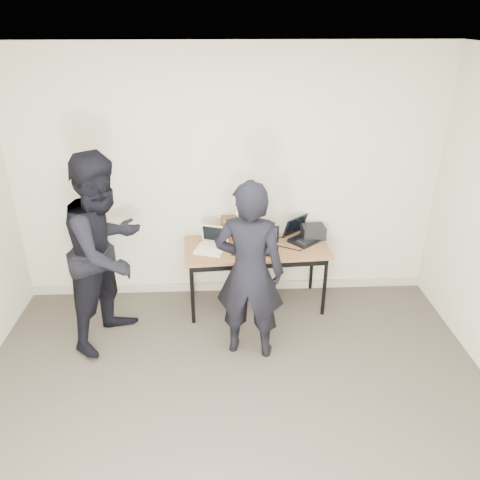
{
  "coord_description": "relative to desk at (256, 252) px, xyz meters",
  "views": [
    {
      "loc": [
        -0.09,
        -2.44,
        2.92
      ],
      "look_at": [
        0.1,
        1.6,
        0.95
      ],
      "focal_mm": 35.0,
      "sensor_mm": 36.0,
      "label": 1
    }
  ],
  "objects": [
    {
      "name": "person_typist",
      "position": [
        -0.13,
        -0.76,
        0.2
      ],
      "size": [
        0.7,
        0.53,
        1.71
      ],
      "primitive_type": "imported",
      "rotation": [
        0.0,
        0.0,
        2.93
      ],
      "color": "black",
      "rests_on": "ground"
    },
    {
      "name": "baseboard",
      "position": [
        -0.29,
        0.33,
        -0.61
      ],
      "size": [
        4.5,
        0.03,
        0.1
      ],
      "primitive_type": "cube",
      "color": "#ADA28F",
      "rests_on": "ground"
    },
    {
      "name": "tissue",
      "position": [
        -0.15,
        0.23,
        0.34
      ],
      "size": [
        0.14,
        0.11,
        0.08
      ],
      "primitive_type": "ellipsoid",
      "rotation": [
        0.0,
        0.0,
        0.12
      ],
      "color": "white",
      "rests_on": "leather_satchel"
    },
    {
      "name": "desk",
      "position": [
        0.0,
        0.0,
        0.0
      ],
      "size": [
        1.54,
        0.74,
        0.72
      ],
      "rotation": [
        0.0,
        0.0,
        0.06
      ],
      "color": "brown",
      "rests_on": "ground"
    },
    {
      "name": "laptop_right",
      "position": [
        0.5,
        0.15,
        0.11
      ],
      "size": [
        0.45,
        0.45,
        0.24
      ],
      "rotation": [
        0.0,
        0.0,
        0.71
      ],
      "color": "black",
      "rests_on": "desk"
    },
    {
      "name": "laptop_center",
      "position": [
        0.07,
        -0.05,
        0.11
      ],
      "size": [
        0.34,
        0.33,
        0.23
      ],
      "rotation": [
        0.0,
        0.0,
        -0.12
      ],
      "color": "black",
      "rests_on": "desk"
    },
    {
      "name": "power_brick",
      "position": [
        -0.22,
        -0.17,
        0.08
      ],
      "size": [
        0.1,
        0.07,
        0.03
      ],
      "primitive_type": "cube",
      "rotation": [
        0.0,
        0.0,
        -0.16
      ],
      "color": "black",
      "rests_on": "desk"
    },
    {
      "name": "person_observer",
      "position": [
        -1.43,
        -0.46,
        0.28
      ],
      "size": [
        1.06,
        1.14,
        1.89
      ],
      "primitive_type": "imported",
      "rotation": [
        0.0,
        0.0,
        1.1
      ],
      "color": "black",
      "rests_on": "ground"
    },
    {
      "name": "cables",
      "position": [
        0.1,
        0.01,
        0.06
      ],
      "size": [
        1.15,
        0.41,
        0.01
      ],
      "rotation": [
        0.0,
        0.0,
        -0.07
      ],
      "color": "silver",
      "rests_on": "desk"
    },
    {
      "name": "equipment_box",
      "position": [
        0.63,
        0.19,
        0.13
      ],
      "size": [
        0.25,
        0.22,
        0.14
      ],
      "primitive_type": "cube",
      "rotation": [
        0.0,
        0.0,
        0.07
      ],
      "color": "black",
      "rests_on": "desk"
    },
    {
      "name": "laptop_beige",
      "position": [
        -0.47,
        -0.04,
        0.11
      ],
      "size": [
        0.36,
        0.36,
        0.23
      ],
      "rotation": [
        0.0,
        0.0,
        -0.33
      ],
      "color": "beige",
      "rests_on": "desk"
    },
    {
      "name": "room",
      "position": [
        -0.29,
        -1.91,
        0.69
      ],
      "size": [
        4.6,
        4.6,
        2.8
      ],
      "color": "#443C34",
      "rests_on": "ground"
    },
    {
      "name": "leather_satchel",
      "position": [
        -0.18,
        0.23,
        0.19
      ],
      "size": [
        0.37,
        0.19,
        0.25
      ],
      "rotation": [
        0.0,
        0.0,
        0.05
      ],
      "color": "#573517",
      "rests_on": "desk"
    }
  ]
}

